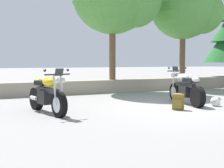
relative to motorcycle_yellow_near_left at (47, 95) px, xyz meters
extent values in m
plane|color=gray|center=(3.70, -0.57, -0.49)|extent=(120.00, 120.00, 0.00)
cube|color=gray|center=(3.70, 4.23, -0.21)|extent=(36.00, 0.80, 0.55)
cylinder|color=black|center=(0.13, -0.68, -0.18)|extent=(0.25, 0.64, 0.62)
cylinder|color=black|center=(-0.13, 0.73, -0.18)|extent=(0.29, 0.64, 0.62)
cylinder|color=silver|center=(0.13, -0.68, -0.18)|extent=(0.23, 0.41, 0.38)
cube|color=black|center=(-0.01, 0.07, -0.08)|extent=(0.40, 0.53, 0.34)
cube|color=#2D2D30|center=(0.01, -0.02, 0.12)|extent=(0.34, 1.11, 0.12)
ellipsoid|color=yellow|center=(0.03, -0.17, 0.34)|extent=(0.43, 0.57, 0.26)
cube|color=black|center=(-0.05, 0.30, 0.28)|extent=(0.36, 0.60, 0.12)
ellipsoid|color=yellow|center=(-0.11, 0.60, 0.32)|extent=(0.27, 0.32, 0.16)
cylinder|color=#2D2D30|center=(0.11, -0.60, 0.54)|extent=(0.66, 0.16, 0.04)
sphere|color=silver|center=(0.21, -0.73, 0.40)|extent=(0.13, 0.13, 0.13)
sphere|color=silver|center=(0.07, -0.75, 0.40)|extent=(0.13, 0.13, 0.13)
cube|color=#26282D|center=(0.13, -0.70, 0.60)|extent=(0.21, 0.13, 0.18)
cylinder|color=silver|center=(-0.25, 0.47, -0.13)|extent=(0.18, 0.39, 0.11)
cylinder|color=silver|center=(0.21, -0.63, 0.18)|extent=(0.07, 0.17, 0.73)
cylinder|color=silver|center=(0.03, -0.66, 0.18)|extent=(0.07, 0.17, 0.73)
sphere|color=#2D2D30|center=(0.40, -0.51, 0.64)|extent=(0.07, 0.07, 0.07)
sphere|color=#2D2D30|center=(-0.19, -0.62, 0.64)|extent=(0.07, 0.07, 0.07)
cylinder|color=black|center=(4.46, 0.48, -0.18)|extent=(0.26, 0.64, 0.62)
cylinder|color=black|center=(4.18, -0.94, -0.18)|extent=(0.30, 0.64, 0.62)
cylinder|color=silver|center=(4.46, 0.48, -0.18)|extent=(0.23, 0.41, 0.38)
cube|color=black|center=(4.31, -0.28, -0.08)|extent=(0.41, 0.53, 0.34)
cube|color=#2D2D30|center=(4.33, -0.18, 0.12)|extent=(0.36, 1.11, 0.12)
ellipsoid|color=#BCBCC1|center=(4.36, -0.03, 0.34)|extent=(0.44, 0.58, 0.26)
cube|color=black|center=(4.26, -0.50, 0.28)|extent=(0.37, 0.60, 0.12)
ellipsoid|color=#BCBCC1|center=(4.20, -0.80, 0.32)|extent=(0.27, 0.32, 0.16)
cylinder|color=#2D2D30|center=(4.45, 0.40, 0.54)|extent=(0.65, 0.17, 0.04)
sphere|color=silver|center=(4.41, 0.55, 0.40)|extent=(0.13, 0.13, 0.13)
sphere|color=silver|center=(4.54, 0.52, 0.40)|extent=(0.13, 0.13, 0.13)
cube|color=#26282D|center=(4.47, 0.50, 0.60)|extent=(0.21, 0.13, 0.18)
cylinder|color=silver|center=(4.38, -0.73, -0.13)|extent=(0.18, 0.39, 0.11)
cylinder|color=silver|center=(4.37, 0.45, 0.18)|extent=(0.08, 0.17, 0.73)
cylinder|color=silver|center=(4.54, 0.42, 0.18)|extent=(0.08, 0.17, 0.73)
sphere|color=#2D2D30|center=(4.15, 0.42, 0.64)|extent=(0.07, 0.07, 0.07)
sphere|color=#2D2D30|center=(4.73, 0.30, 0.64)|extent=(0.07, 0.07, 0.07)
cube|color=brown|center=(3.41, -1.02, -0.27)|extent=(0.33, 0.34, 0.44)
cube|color=brown|center=(3.32, -1.09, -0.31)|extent=(0.19, 0.21, 0.24)
ellipsoid|color=brown|center=(3.41, -1.02, -0.06)|extent=(0.32, 0.33, 0.08)
cube|color=#403513|center=(3.54, -1.01, -0.25)|extent=(0.06, 0.06, 0.37)
cube|color=#403513|center=(3.44, -0.89, -0.25)|extent=(0.06, 0.06, 0.37)
sphere|color=silver|center=(4.87, -0.93, -0.35)|extent=(0.28, 0.28, 0.28)
ellipsoid|color=black|center=(4.87, -1.01, -0.34)|extent=(0.23, 0.06, 0.12)
cube|color=silver|center=(4.87, -1.01, -0.42)|extent=(0.20, 0.08, 0.08)
cylinder|color=brown|center=(3.90, 4.24, 1.29)|extent=(0.28, 0.28, 2.45)
sphere|color=#4C8E3D|center=(4.71, 3.70, 3.51)|extent=(2.35, 2.35, 2.35)
cylinder|color=brown|center=(7.78, 4.24, 1.22)|extent=(0.28, 0.28, 2.31)
sphere|color=#4C8E3D|center=(7.78, 4.24, 3.60)|extent=(3.26, 3.26, 3.26)
sphere|color=#4C8E3D|center=(8.52, 3.75, 3.27)|extent=(2.12, 2.12, 2.12)
camera|label=1|loc=(-1.72, -7.50, 0.84)|focal=46.94mm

